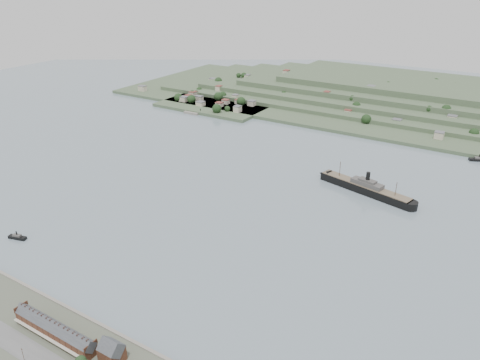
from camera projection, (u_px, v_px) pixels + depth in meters
The scene contains 8 objects.
ground at pixel (241, 215), 371.54m from camera, with size 1400.00×1400.00×0.00m, color slate.
terrace_row at pixel (55, 330), 243.77m from camera, with size 55.60×9.80×11.07m.
gabled_building at pixel (112, 352), 228.25m from camera, with size 10.40×10.18×14.09m.
far_peninsula at pixel (405, 98), 656.74m from camera, with size 760.00×309.00×30.00m.
steamship at pixel (362, 187), 408.65m from camera, with size 96.43×34.09×23.51m.
tugboat at pixel (17, 237), 338.16m from camera, with size 14.22×7.23×6.19m.
ferry_west at pixel (200, 112), 628.91m from camera, with size 18.70×8.92×6.77m.
ferry_east at pixel (479, 159), 474.71m from camera, with size 19.18×12.32×7.01m.
Camera 1 is at (172.30, -277.53, 179.17)m, focal length 35.00 mm.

